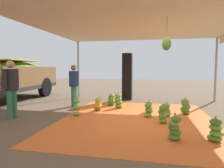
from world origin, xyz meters
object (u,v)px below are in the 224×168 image
at_px(banana_bunch_1, 216,131).
at_px(banana_bunch_6, 175,128).
at_px(banana_bunch_0, 185,107).
at_px(banana_bunch_9, 98,105).
at_px(banana_bunch_7, 148,111).
at_px(banana_bunch_2, 162,115).
at_px(banana_bunch_4, 166,110).
at_px(worker_0, 74,82).
at_px(worker_1, 11,85).
at_px(banana_bunch_10, 149,107).
at_px(speaker_stack, 127,77).
at_px(banana_bunch_3, 111,100).
at_px(banana_bunch_5, 119,101).
at_px(banana_bunch_8, 77,108).

relative_size(banana_bunch_1, banana_bunch_6, 0.90).
height_order(banana_bunch_0, banana_bunch_9, banana_bunch_0).
xyz_separation_m(banana_bunch_7, banana_bunch_9, (0.54, 1.76, 0.01)).
xyz_separation_m(banana_bunch_2, banana_bunch_4, (0.83, -0.17, -0.04)).
bearing_deg(banana_bunch_0, banana_bunch_4, 121.92).
height_order(worker_0, worker_1, worker_1).
bearing_deg(banana_bunch_7, banana_bunch_10, -3.74).
relative_size(banana_bunch_2, banana_bunch_9, 1.10).
bearing_deg(banana_bunch_10, banana_bunch_2, -163.95).
height_order(banana_bunch_6, worker_1, worker_1).
bearing_deg(worker_1, banana_bunch_0, -74.14).
bearing_deg(banana_bunch_2, speaker_stack, 20.41).
relative_size(banana_bunch_7, banana_bunch_10, 1.08).
distance_m(banana_bunch_3, banana_bunch_4, 2.48).
bearing_deg(banana_bunch_6, banana_bunch_2, 8.13).
height_order(banana_bunch_10, speaker_stack, speaker_stack).
relative_size(banana_bunch_3, banana_bunch_10, 1.14).
xyz_separation_m(banana_bunch_4, banana_bunch_5, (0.94, 1.69, 0.06)).
bearing_deg(banana_bunch_2, banana_bunch_7, 33.29).
bearing_deg(banana_bunch_9, banana_bunch_0, -88.62).
xyz_separation_m(banana_bunch_0, banana_bunch_9, (-0.07, 2.98, -0.03)).
bearing_deg(worker_0, banana_bunch_8, -154.88).
bearing_deg(banana_bunch_6, worker_1, 78.44).
height_order(banana_bunch_2, banana_bunch_9, banana_bunch_2).
bearing_deg(banana_bunch_7, banana_bunch_2, -146.71).
xyz_separation_m(banana_bunch_0, banana_bunch_4, (-0.40, 0.65, -0.04)).
distance_m(banana_bunch_2, worker_1, 4.60).
relative_size(banana_bunch_5, worker_0, 0.35).
distance_m(banana_bunch_4, banana_bunch_10, 0.69).
bearing_deg(banana_bunch_6, banana_bunch_3, 30.97).
bearing_deg(banana_bunch_7, worker_1, 102.35).
height_order(banana_bunch_3, banana_bunch_8, banana_bunch_8).
xyz_separation_m(banana_bunch_3, banana_bunch_7, (-1.60, -1.49, -0.02)).
bearing_deg(banana_bunch_7, banana_bunch_8, 97.33).
bearing_deg(banana_bunch_0, banana_bunch_1, -175.20).
relative_size(banana_bunch_8, worker_1, 0.33).
bearing_deg(banana_bunch_4, worker_0, 74.80).
relative_size(banana_bunch_0, banana_bunch_3, 1.10).
distance_m(banana_bunch_8, banana_bunch_10, 2.47).
xyz_separation_m(banana_bunch_3, banana_bunch_9, (-1.05, 0.27, -0.01)).
distance_m(banana_bunch_7, speaker_stack, 3.53).
bearing_deg(banana_bunch_1, banana_bunch_3, 40.81).
height_order(banana_bunch_8, speaker_stack, speaker_stack).
bearing_deg(banana_bunch_10, banana_bunch_7, 176.26).
distance_m(banana_bunch_3, banana_bunch_8, 2.03).
xyz_separation_m(banana_bunch_2, banana_bunch_3, (2.22, 1.90, -0.02)).
distance_m(banana_bunch_7, banana_bunch_9, 1.84).
height_order(banana_bunch_8, banana_bunch_9, banana_bunch_8).
bearing_deg(banana_bunch_1, banana_bunch_2, 41.29).
xyz_separation_m(banana_bunch_3, banana_bunch_10, (-0.95, -1.53, -0.03)).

